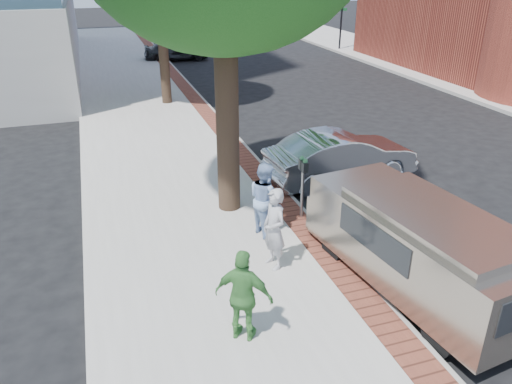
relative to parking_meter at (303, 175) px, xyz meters
name	(u,v)px	position (x,y,z in m)	size (l,w,h in m)	color
ground	(280,247)	(-0.85, -0.89, -1.21)	(120.00, 120.00, 0.00)	black
sidewalk	(157,136)	(-2.35, 7.11, -1.13)	(5.00, 60.00, 0.15)	#9E9991
brick_strip	(219,127)	(-0.15, 7.11, -1.05)	(0.60, 60.00, 0.01)	brown
curb	(229,129)	(0.20, 7.11, -1.13)	(0.10, 60.00, 0.15)	gray
signal_near	(161,22)	(0.05, 21.11, 1.05)	(0.70, 0.15, 3.80)	black
signal_far	(342,15)	(11.65, 21.11, 1.05)	(0.70, 0.15, 3.80)	black
parking_meter	(303,175)	(0.00, 0.00, 0.00)	(0.12, 0.32, 1.47)	gray
person_gray	(274,229)	(-1.31, -1.72, -0.24)	(0.60, 0.39, 1.63)	#A4A4A8
person_officer	(265,199)	(-1.04, -0.42, -0.24)	(0.79, 0.62, 1.63)	#87A6D1
person_green	(244,296)	(-2.45, -3.48, -0.27)	(0.92, 0.38, 1.58)	#44873D
sedan_silver	(341,157)	(1.95, 1.90, -0.52)	(1.46, 4.18, 1.38)	silver
bg_car	(176,49)	(0.82, 21.11, -0.56)	(1.52, 3.79, 1.29)	black
van	(412,241)	(0.93, -2.89, -0.26)	(2.36, 4.86, 1.73)	gray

